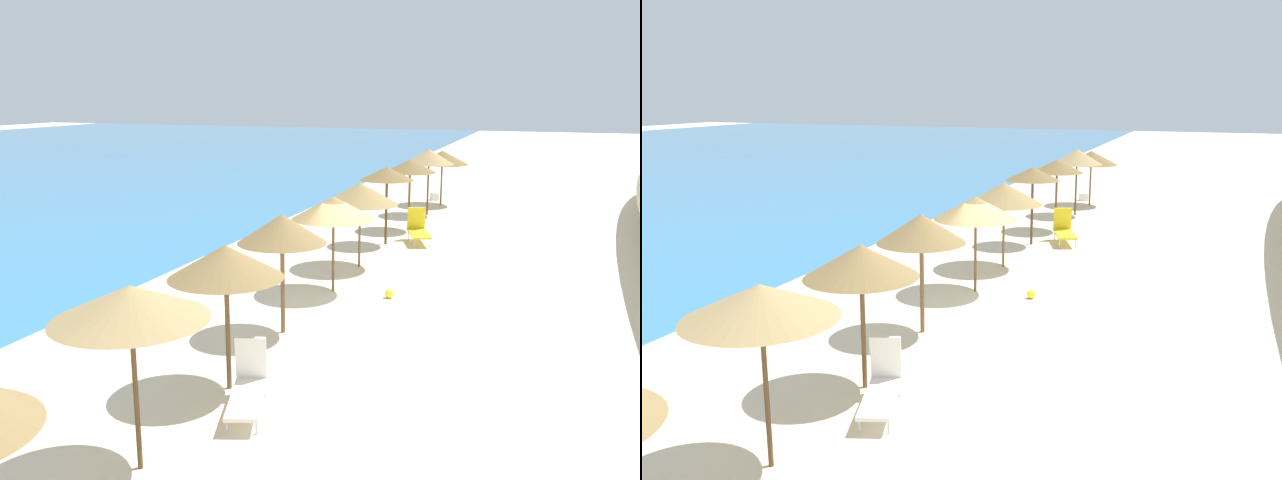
# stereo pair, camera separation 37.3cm
# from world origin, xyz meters

# --- Properties ---
(ground_plane) EXTENTS (160.00, 160.00, 0.00)m
(ground_plane) POSITION_xyz_m (0.00, 0.00, 0.00)
(ground_plane) COLOR beige
(beach_umbrella_2) EXTENTS (2.26, 2.26, 2.82)m
(beach_umbrella_2) POSITION_xyz_m (-8.80, 0.78, 2.56)
(beach_umbrella_2) COLOR brown
(beach_umbrella_2) RESTS_ON ground_plane
(beach_umbrella_3) EXTENTS (2.12, 2.12, 2.76)m
(beach_umbrella_3) POSITION_xyz_m (-5.90, 0.80, 2.45)
(beach_umbrella_3) COLOR brown
(beach_umbrella_3) RESTS_ON ground_plane
(beach_umbrella_4) EXTENTS (2.03, 2.03, 2.78)m
(beach_umbrella_4) POSITION_xyz_m (-2.80, 1.02, 2.44)
(beach_umbrella_4) COLOR brown
(beach_umbrella_4) RESTS_ON ground_plane
(beach_umbrella_5) EXTENTS (2.29, 2.29, 2.67)m
(beach_umbrella_5) POSITION_xyz_m (0.68, 0.99, 2.35)
(beach_umbrella_5) COLOR brown
(beach_umbrella_5) RESTS_ON ground_plane
(beach_umbrella_6) EXTENTS (2.39, 2.39, 2.69)m
(beach_umbrella_6) POSITION_xyz_m (3.49, 1.07, 2.35)
(beach_umbrella_6) COLOR brown
(beach_umbrella_6) RESTS_ON ground_plane
(beach_umbrella_7) EXTENTS (1.95, 1.95, 2.82)m
(beach_umbrella_7) POSITION_xyz_m (6.90, 1.08, 2.56)
(beach_umbrella_7) COLOR brown
(beach_umbrella_7) RESTS_ON ground_plane
(beach_umbrella_8) EXTENTS (2.07, 2.07, 2.81)m
(beach_umbrella_8) POSITION_xyz_m (9.76, 0.87, 2.55)
(beach_umbrella_8) COLOR brown
(beach_umbrella_8) RESTS_ON ground_plane
(beach_umbrella_9) EXTENTS (2.22, 2.22, 2.94)m
(beach_umbrella_9) POSITION_xyz_m (13.30, 0.81, 2.61)
(beach_umbrella_9) COLOR brown
(beach_umbrella_9) RESTS_ON ground_plane
(beach_umbrella_10) EXTENTS (2.53, 2.53, 2.64)m
(beach_umbrella_10) POSITION_xyz_m (16.22, 0.70, 2.31)
(beach_umbrella_10) COLOR brown
(beach_umbrella_10) RESTS_ON ground_plane
(lounge_chair_0) EXTENTS (1.72, 1.06, 1.16)m
(lounge_chair_0) POSITION_xyz_m (-6.53, 0.10, 0.43)
(lounge_chair_0) COLOR white
(lounge_chair_0) RESTS_ON ground_plane
(lounge_chair_1) EXTENTS (1.78, 1.21, 1.23)m
(lounge_chair_1) POSITION_xyz_m (7.57, 0.03, 0.50)
(lounge_chair_1) COLOR yellow
(lounge_chair_1) RESTS_ON ground_plane
(beach_ball) EXTENTS (0.24, 0.24, 0.24)m
(beach_ball) POSITION_xyz_m (0.58, -0.64, 0.12)
(beach_ball) COLOR yellow
(beach_ball) RESTS_ON ground_plane
(cooler_box) EXTENTS (0.51, 0.52, 0.37)m
(cooler_box) POSITION_xyz_m (17.59, 1.26, 0.19)
(cooler_box) COLOR white
(cooler_box) RESTS_ON ground_plane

